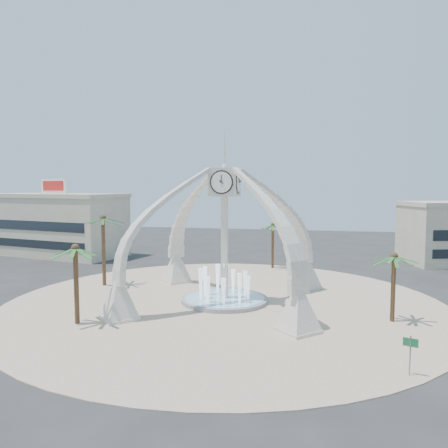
% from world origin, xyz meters
% --- Properties ---
extents(ground, '(140.00, 140.00, 0.00)m').
position_xyz_m(ground, '(0.00, 0.00, 0.00)').
color(ground, '#282828').
rests_on(ground, ground).
extents(plaza, '(40.00, 40.00, 0.06)m').
position_xyz_m(plaza, '(0.00, 0.00, 0.03)').
color(plaza, tan).
rests_on(plaza, ground).
extents(clock_tower, '(17.94, 17.94, 16.30)m').
position_xyz_m(clock_tower, '(-0.00, -0.00, 6.49)').
color(clock_tower, silver).
rests_on(clock_tower, ground).
extents(fountain, '(8.00, 8.00, 3.62)m').
position_xyz_m(fountain, '(0.00, 0.00, 0.29)').
color(fountain, gray).
rests_on(fountain, ground).
extents(building_nw, '(23.75, 13.73, 11.90)m').
position_xyz_m(building_nw, '(-32.00, 22.00, 4.83)').
color(building_nw, beige).
rests_on(building_nw, ground).
extents(palm_east, '(3.75, 3.75, 5.94)m').
position_xyz_m(palm_east, '(14.21, -2.90, 5.17)').
color(palm_east, brown).
rests_on(palm_east, ground).
extents(palm_west, '(4.85, 4.85, 8.12)m').
position_xyz_m(palm_west, '(-14.10, 3.73, 7.21)').
color(palm_west, brown).
rests_on(palm_west, ground).
extents(palm_north, '(3.84, 3.84, 6.40)m').
position_xyz_m(palm_north, '(2.50, 17.83, 5.64)').
color(palm_north, brown).
rests_on(palm_north, ground).
extents(palm_south, '(4.57, 4.57, 6.72)m').
position_xyz_m(palm_south, '(-9.78, -8.80, 5.88)').
color(palm_south, brown).
rests_on(palm_south, ground).
extents(street_sign, '(0.82, 0.29, 2.33)m').
position_xyz_m(street_sign, '(13.59, -13.20, 1.67)').
color(street_sign, slate).
rests_on(street_sign, ground).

